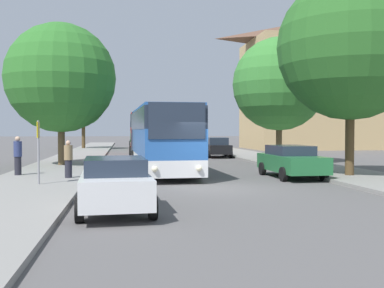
{
  "coord_description": "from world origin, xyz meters",
  "views": [
    {
      "loc": [
        -3.45,
        -16.52,
        2.18
      ],
      "look_at": [
        0.8,
        11.49,
        1.31
      ],
      "focal_mm": 42.0,
      "sensor_mm": 36.0,
      "label": 1
    }
  ],
  "objects": [
    {
      "name": "bus_rear",
      "position": [
        -1.41,
        37.28,
        1.72
      ],
      "size": [
        2.95,
        12.07,
        3.21
      ],
      "rotation": [
        0.0,
        0.0,
        -0.02
      ],
      "color": "silver",
      "rests_on": "ground_plane"
    },
    {
      "name": "tree_right_near",
      "position": [
        6.73,
        12.06,
        5.23
      ],
      "size": [
        6.17,
        6.17,
        8.18
      ],
      "color": "brown",
      "rests_on": "sidewalk_right"
    },
    {
      "name": "building_right_background",
      "position": [
        21.52,
        33.94,
        7.87
      ],
      "size": [
        20.84,
        10.41,
        15.73
      ],
      "color": "tan",
      "rests_on": "ground_plane"
    },
    {
      "name": "tree_left_far",
      "position": [
        -7.09,
        10.65,
        5.23
      ],
      "size": [
        6.37,
        6.37,
        8.27
      ],
      "color": "brown",
      "rests_on": "sidewalk_left"
    },
    {
      "name": "parked_car_left_curb",
      "position": [
        -3.7,
        -4.42,
        0.77
      ],
      "size": [
        2.09,
        4.26,
        1.46
      ],
      "rotation": [
        0.0,
        0.0,
        0.05
      ],
      "color": "silver",
      "rests_on": "ground_plane"
    },
    {
      "name": "bus_stop_sign",
      "position": [
        -6.64,
        1.01,
        1.64
      ],
      "size": [
        0.08,
        0.45,
        2.4
      ],
      "color": "gray",
      "rests_on": "sidewalk_left"
    },
    {
      "name": "pedestrian_waiting_far",
      "position": [
        -5.81,
        3.17,
        0.95
      ],
      "size": [
        0.36,
        0.36,
        1.6
      ],
      "rotation": [
        0.0,
        0.0,
        5.87
      ],
      "color": "#23232D",
      "rests_on": "sidewalk_left"
    },
    {
      "name": "parked_car_right_far",
      "position": [
        4.02,
        18.94,
        0.82
      ],
      "size": [
        2.11,
        4.1,
        1.59
      ],
      "rotation": [
        0.0,
        0.0,
        3.08
      ],
      "color": "black",
      "rests_on": "ground_plane"
    },
    {
      "name": "parked_car_right_near",
      "position": [
        4.14,
        3.15,
        0.78
      ],
      "size": [
        2.08,
        4.56,
        1.48
      ],
      "rotation": [
        0.0,
        0.0,
        3.15
      ],
      "color": "#236B38",
      "rests_on": "ground_plane"
    },
    {
      "name": "bus_middle",
      "position": [
        -1.58,
        21.32,
        1.85
      ],
      "size": [
        2.99,
        11.86,
        3.47
      ],
      "rotation": [
        0.0,
        0.0,
        -0.03
      ],
      "color": "gray",
      "rests_on": "ground_plane"
    },
    {
      "name": "bus_front",
      "position": [
        -1.55,
        6.63,
        1.77
      ],
      "size": [
        3.07,
        11.3,
        3.3
      ],
      "rotation": [
        0.0,
        0.0,
        0.03
      ],
      "color": "silver",
      "rests_on": "ground_plane"
    },
    {
      "name": "pedestrian_waiting_near",
      "position": [
        -8.22,
        4.74,
        1.04
      ],
      "size": [
        0.36,
        0.36,
        1.76
      ],
      "rotation": [
        0.0,
        0.0,
        4.35
      ],
      "color": "#23232D",
      "rests_on": "sidewalk_left"
    },
    {
      "name": "ground_plane",
      "position": [
        0.0,
        0.0,
        0.0
      ],
      "size": [
        300.0,
        300.0,
        0.0
      ],
      "primitive_type": "plane",
      "color": "#565454",
      "rests_on": "ground"
    },
    {
      "name": "tree_left_near",
      "position": [
        -8.03,
        35.92,
        5.01
      ],
      "size": [
        4.59,
        4.59,
        7.17
      ],
      "color": "#513D23",
      "rests_on": "sidewalk_left"
    },
    {
      "name": "tree_right_mid",
      "position": [
        6.67,
        2.5,
        5.92
      ],
      "size": [
        6.59,
        6.59,
        9.08
      ],
      "color": "#513D23",
      "rests_on": "sidewalk_right"
    },
    {
      "name": "sidewalk_left",
      "position": [
        -7.0,
        0.0,
        0.07
      ],
      "size": [
        4.0,
        120.0,
        0.15
      ],
      "primitive_type": "cube",
      "color": "gray",
      "rests_on": "ground_plane"
    }
  ]
}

